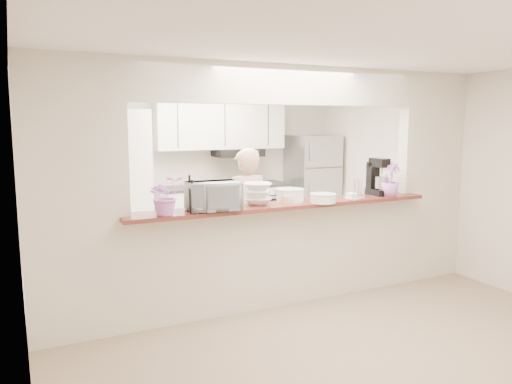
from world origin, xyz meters
TOP-DOWN VIEW (x-y plane):
  - floor at (0.00, 0.00)m, footprint 6.00×6.00m
  - tile_overlay at (0.00, 1.55)m, footprint 5.00×2.90m
  - partition at (0.00, 0.00)m, footprint 5.00×0.15m
  - bar_counter at (0.00, -0.00)m, footprint 3.40×0.38m
  - kitchen_cabinets at (-0.19, 2.72)m, footprint 3.15×0.62m
  - refrigerator at (2.05, 2.65)m, footprint 0.75×0.70m
  - flower_left at (-1.30, -0.15)m, footprint 0.34×0.30m
  - wine_bottle_a at (-1.05, -0.15)m, footprint 0.06×0.06m
  - wine_bottle_b at (-1.00, 0.07)m, footprint 0.07×0.07m
  - toaster_oven at (-0.82, -0.10)m, footprint 0.52×0.37m
  - serving_bowls at (-0.30, 0.00)m, footprint 0.39×0.39m
  - plate_stack_a at (0.10, 0.03)m, footprint 0.30×0.30m
  - plate_stack_b at (0.37, -0.19)m, footprint 0.27×0.27m
  - red_bowl at (0.20, 0.08)m, footprint 0.14×0.14m
  - tan_bowl at (0.05, -0.03)m, footprint 0.17×0.17m
  - utensil_caddy at (0.80, -0.15)m, footprint 0.26×0.20m
  - stand_mixer at (1.25, 0.01)m, footprint 0.19×0.30m
  - flower_right at (1.30, -0.15)m, footprint 0.27×0.27m
  - person at (-0.06, 0.80)m, footprint 0.60×0.40m

SIDE VIEW (x-z plane):
  - floor at x=0.00m, z-range 0.00..0.00m
  - tile_overlay at x=0.00m, z-range 0.00..0.01m
  - bar_counter at x=0.00m, z-range 0.03..1.12m
  - person at x=-0.06m, z-range 0.00..1.62m
  - refrigerator at x=2.05m, z-range 0.00..1.70m
  - kitchen_cabinets at x=-0.19m, z-range -0.15..2.10m
  - red_bowl at x=0.20m, z-range 1.09..1.15m
  - tan_bowl at x=0.05m, z-range 1.09..1.17m
  - plate_stack_b at x=0.37m, z-range 1.09..1.19m
  - plate_stack_a at x=0.10m, z-range 1.09..1.23m
  - utensil_caddy at x=0.80m, z-range 1.07..1.29m
  - serving_bowls at x=-0.30m, z-range 1.09..1.31m
  - wine_bottle_a at x=-1.05m, z-range 1.06..1.37m
  - wine_bottle_b at x=-1.00m, z-range 1.05..1.39m
  - toaster_oven at x=-0.82m, z-range 1.09..1.36m
  - flower_left at x=-1.30m, z-range 1.09..1.45m
  - stand_mixer at x=1.25m, z-range 1.07..1.49m
  - flower_right at x=1.30m, z-range 1.09..1.48m
  - partition at x=0.00m, z-range 0.23..2.73m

